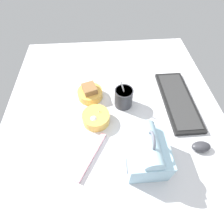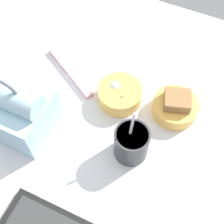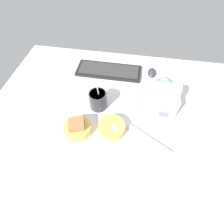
% 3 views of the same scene
% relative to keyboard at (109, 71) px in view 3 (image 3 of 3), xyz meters
% --- Properties ---
extents(desk_surface, '(1.40, 1.10, 0.02)m').
position_rel_keyboard_xyz_m(desk_surface, '(0.10, -0.34, -0.02)').
color(desk_surface, silver).
rests_on(desk_surface, ground).
extents(keyboard, '(0.41, 0.15, 0.02)m').
position_rel_keyboard_xyz_m(keyboard, '(0.00, 0.00, 0.00)').
color(keyboard, black).
rests_on(keyboard, desk_surface).
extents(lunch_bag, '(0.18, 0.16, 0.21)m').
position_rel_keyboard_xyz_m(lunch_bag, '(0.31, -0.24, 0.07)').
color(lunch_bag, '#9EC6DB').
rests_on(lunch_bag, desk_surface).
extents(soup_cup, '(0.09, 0.09, 0.17)m').
position_rel_keyboard_xyz_m(soup_cup, '(-0.01, -0.29, 0.04)').
color(soup_cup, '#333338').
rests_on(soup_cup, desk_surface).
extents(bento_bowl_sandwich, '(0.13, 0.13, 0.08)m').
position_rel_keyboard_xyz_m(bento_bowl_sandwich, '(-0.07, -0.46, 0.02)').
color(bento_bowl_sandwich, '#EAB24C').
rests_on(bento_bowl_sandwich, desk_surface).
extents(bento_bowl_snacks, '(0.13, 0.13, 0.06)m').
position_rel_keyboard_xyz_m(bento_bowl_snacks, '(0.09, -0.43, 0.02)').
color(bento_bowl_snacks, '#EAB24C').
rests_on(bento_bowl_snacks, desk_surface).
extents(computer_mouse, '(0.05, 0.08, 0.04)m').
position_rel_keyboard_xyz_m(computer_mouse, '(0.27, 0.02, 0.01)').
color(computer_mouse, '#333338').
rests_on(computer_mouse, desk_surface).
extents(chopstick_case, '(0.21, 0.14, 0.02)m').
position_rel_keyboard_xyz_m(chopstick_case, '(0.27, -0.46, -0.00)').
color(chopstick_case, pink).
rests_on(chopstick_case, desk_surface).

